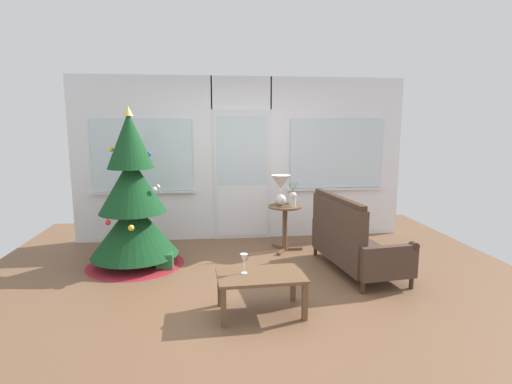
{
  "coord_description": "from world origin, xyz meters",
  "views": [
    {
      "loc": [
        -0.52,
        -4.37,
        1.82
      ],
      "look_at": [
        0.05,
        0.55,
        1.0
      ],
      "focal_mm": 28.72,
      "sensor_mm": 36.0,
      "label": 1
    }
  ],
  "objects_px": {
    "side_table": "(285,219)",
    "table_lamp": "(281,186)",
    "christmas_tree": "(133,207)",
    "wine_glass": "(244,259)",
    "gift_box": "(165,261)",
    "flower_vase": "(293,198)",
    "coffee_table": "(261,280)",
    "settee_sofa": "(351,242)"
  },
  "relations": [
    {
      "from": "settee_sofa",
      "to": "table_lamp",
      "type": "xyz_separation_m",
      "value": [
        -0.72,
        0.96,
        0.57
      ]
    },
    {
      "from": "christmas_tree",
      "to": "table_lamp",
      "type": "distance_m",
      "value": 2.05
    },
    {
      "from": "flower_vase",
      "to": "wine_glass",
      "type": "bearing_deg",
      "value": -115.01
    },
    {
      "from": "flower_vase",
      "to": "coffee_table",
      "type": "distance_m",
      "value": 2.06
    },
    {
      "from": "wine_glass",
      "to": "side_table",
      "type": "bearing_deg",
      "value": 68.24
    },
    {
      "from": "side_table",
      "to": "wine_glass",
      "type": "relative_size",
      "value": 3.41
    },
    {
      "from": "christmas_tree",
      "to": "settee_sofa",
      "type": "relative_size",
      "value": 1.31
    },
    {
      "from": "christmas_tree",
      "to": "settee_sofa",
      "type": "xyz_separation_m",
      "value": [
        2.72,
        -0.55,
        -0.39
      ]
    },
    {
      "from": "settee_sofa",
      "to": "coffee_table",
      "type": "bearing_deg",
      "value": -141.12
    },
    {
      "from": "christmas_tree",
      "to": "wine_glass",
      "type": "bearing_deg",
      "value": -49.57
    },
    {
      "from": "coffee_table",
      "to": "gift_box",
      "type": "xyz_separation_m",
      "value": [
        -1.06,
        1.36,
        -0.23
      ]
    },
    {
      "from": "side_table",
      "to": "wine_glass",
      "type": "bearing_deg",
      "value": -111.76
    },
    {
      "from": "christmas_tree",
      "to": "flower_vase",
      "type": "distance_m",
      "value": 2.18
    },
    {
      "from": "christmas_tree",
      "to": "table_lamp",
      "type": "xyz_separation_m",
      "value": [
        2.0,
        0.41,
        0.18
      ]
    },
    {
      "from": "flower_vase",
      "to": "christmas_tree",
      "type": "bearing_deg",
      "value": -171.7
    },
    {
      "from": "table_lamp",
      "to": "flower_vase",
      "type": "relative_size",
      "value": 1.26
    },
    {
      "from": "side_table",
      "to": "flower_vase",
      "type": "distance_m",
      "value": 0.33
    },
    {
      "from": "wine_glass",
      "to": "coffee_table",
      "type": "bearing_deg",
      "value": -15.01
    },
    {
      "from": "flower_vase",
      "to": "gift_box",
      "type": "relative_size",
      "value": 1.69
    },
    {
      "from": "coffee_table",
      "to": "wine_glass",
      "type": "distance_m",
      "value": 0.26
    },
    {
      "from": "table_lamp",
      "to": "settee_sofa",
      "type": "bearing_deg",
      "value": -53.06
    },
    {
      "from": "table_lamp",
      "to": "flower_vase",
      "type": "bearing_deg",
      "value": -32.01
    },
    {
      "from": "flower_vase",
      "to": "table_lamp",
      "type": "bearing_deg",
      "value": 147.99
    },
    {
      "from": "settee_sofa",
      "to": "gift_box",
      "type": "relative_size",
      "value": 7.52
    },
    {
      "from": "settee_sofa",
      "to": "table_lamp",
      "type": "distance_m",
      "value": 1.33
    },
    {
      "from": "table_lamp",
      "to": "flower_vase",
      "type": "height_order",
      "value": "table_lamp"
    },
    {
      "from": "wine_glass",
      "to": "gift_box",
      "type": "height_order",
      "value": "wine_glass"
    },
    {
      "from": "christmas_tree",
      "to": "gift_box",
      "type": "xyz_separation_m",
      "value": [
        0.4,
        -0.21,
        -0.66
      ]
    },
    {
      "from": "coffee_table",
      "to": "table_lamp",
      "type": "bearing_deg",
      "value": 74.76
    },
    {
      "from": "christmas_tree",
      "to": "wine_glass",
      "type": "relative_size",
      "value": 10.48
    },
    {
      "from": "settee_sofa",
      "to": "flower_vase",
      "type": "height_order",
      "value": "flower_vase"
    },
    {
      "from": "table_lamp",
      "to": "flower_vase",
      "type": "xyz_separation_m",
      "value": [
        0.16,
        -0.1,
        -0.17
      ]
    },
    {
      "from": "coffee_table",
      "to": "side_table",
      "type": "bearing_deg",
      "value": 72.83
    },
    {
      "from": "wine_glass",
      "to": "gift_box",
      "type": "distance_m",
      "value": 1.65
    },
    {
      "from": "table_lamp",
      "to": "gift_box",
      "type": "relative_size",
      "value": 2.13
    },
    {
      "from": "table_lamp",
      "to": "gift_box",
      "type": "bearing_deg",
      "value": -158.77
    },
    {
      "from": "settee_sofa",
      "to": "coffee_table",
      "type": "distance_m",
      "value": 1.62
    },
    {
      "from": "side_table",
      "to": "flower_vase",
      "type": "height_order",
      "value": "flower_vase"
    },
    {
      "from": "settee_sofa",
      "to": "wine_glass",
      "type": "distance_m",
      "value": 1.73
    },
    {
      "from": "side_table",
      "to": "gift_box",
      "type": "xyz_separation_m",
      "value": [
        -1.66,
        -0.58,
        -0.37
      ]
    },
    {
      "from": "gift_box",
      "to": "coffee_table",
      "type": "bearing_deg",
      "value": -52.13
    },
    {
      "from": "side_table",
      "to": "table_lamp",
      "type": "relative_size",
      "value": 1.51
    }
  ]
}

